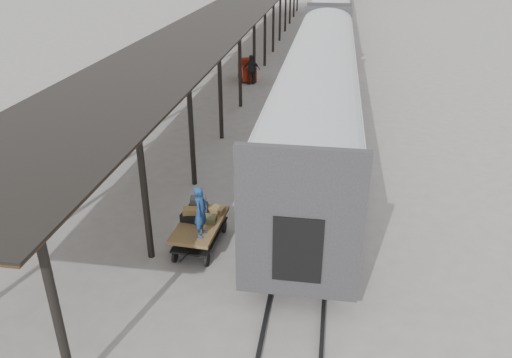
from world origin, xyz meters
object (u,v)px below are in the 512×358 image
object	(u,v)px
luggage_tug	(247,71)
pedestrian	(251,70)
baggage_cart	(200,229)
porter	(201,211)

from	to	relation	value
luggage_tug	pedestrian	size ratio (longest dim) A/B	0.96
baggage_cart	pedestrian	bearing A→B (deg)	97.76
porter	pedestrian	size ratio (longest dim) A/B	0.83
porter	pedestrian	world-z (taller)	porter
porter	pedestrian	bearing A→B (deg)	10.44
porter	pedestrian	xyz separation A→B (m)	(-1.75, 19.66, -0.70)
luggage_tug	pedestrian	xyz separation A→B (m)	(0.45, -0.88, 0.31)
pedestrian	porter	bearing A→B (deg)	82.00
baggage_cart	luggage_tug	xyz separation A→B (m)	(-1.95, 19.88, -0.01)
luggage_tug	porter	world-z (taller)	porter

